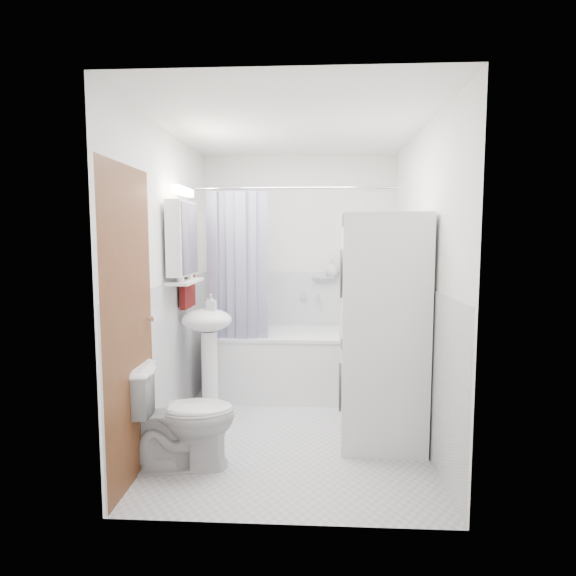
# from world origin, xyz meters

# --- Properties ---
(floor) EXTENTS (2.60, 2.60, 0.00)m
(floor) POSITION_xyz_m (0.00, 0.00, 0.00)
(floor) COLOR silver
(floor) RESTS_ON ground
(room_walls) EXTENTS (2.60, 2.60, 2.60)m
(room_walls) POSITION_xyz_m (0.00, 0.00, 1.49)
(room_walls) COLOR white
(room_walls) RESTS_ON ground
(wainscot) EXTENTS (1.98, 2.58, 2.58)m
(wainscot) POSITION_xyz_m (0.00, 0.29, 0.60)
(wainscot) COLOR white
(wainscot) RESTS_ON ground
(door) EXTENTS (0.05, 2.00, 2.00)m
(door) POSITION_xyz_m (-0.95, -0.55, 1.00)
(door) COLOR brown
(door) RESTS_ON ground
(bathtub) EXTENTS (1.66, 0.78, 0.63)m
(bathtub) POSITION_xyz_m (0.01, 0.92, 0.35)
(bathtub) COLOR white
(bathtub) RESTS_ON ground
(tub_spout) EXTENTS (0.04, 0.12, 0.04)m
(tub_spout) POSITION_xyz_m (0.21, 1.25, 0.95)
(tub_spout) COLOR silver
(tub_spout) RESTS_ON room_walls
(curtain_rod) EXTENTS (1.84, 0.02, 0.02)m
(curtain_rod) POSITION_xyz_m (0.01, 0.59, 2.00)
(curtain_rod) COLOR silver
(curtain_rod) RESTS_ON room_walls
(shower_curtain) EXTENTS (0.55, 0.02, 1.45)m
(shower_curtain) POSITION_xyz_m (-0.54, 0.59, 1.25)
(shower_curtain) COLOR #18164D
(shower_curtain) RESTS_ON curtain_rod
(sink) EXTENTS (0.44, 0.37, 1.04)m
(sink) POSITION_xyz_m (-0.75, 0.28, 0.70)
(sink) COLOR white
(sink) RESTS_ON ground
(medicine_cabinet) EXTENTS (0.13, 0.50, 0.71)m
(medicine_cabinet) POSITION_xyz_m (-0.90, 0.10, 1.57)
(medicine_cabinet) COLOR white
(medicine_cabinet) RESTS_ON room_walls
(shelf) EXTENTS (0.18, 0.54, 0.02)m
(shelf) POSITION_xyz_m (-0.89, 0.10, 1.20)
(shelf) COLOR silver
(shelf) RESTS_ON room_walls
(shower_caddy) EXTENTS (0.22, 0.06, 0.02)m
(shower_caddy) POSITION_xyz_m (0.26, 1.24, 1.15)
(shower_caddy) COLOR silver
(shower_caddy) RESTS_ON room_walls
(towel) EXTENTS (0.07, 0.35, 0.84)m
(towel) POSITION_xyz_m (-0.94, 0.36, 1.38)
(towel) COLOR #5E1811
(towel) RESTS_ON room_walls
(washer_dryer) EXTENTS (0.64, 0.63, 1.73)m
(washer_dryer) POSITION_xyz_m (0.68, -0.18, 0.87)
(washer_dryer) COLOR white
(washer_dryer) RESTS_ON ground
(toilet) EXTENTS (0.78, 0.52, 0.71)m
(toilet) POSITION_xyz_m (-0.72, -0.66, 0.35)
(toilet) COLOR white
(toilet) RESTS_ON ground
(soap_pump) EXTENTS (0.08, 0.17, 0.08)m
(soap_pump) POSITION_xyz_m (-0.71, 0.25, 0.95)
(soap_pump) COLOR gray
(soap_pump) RESTS_ON sink
(shelf_bottle) EXTENTS (0.07, 0.18, 0.07)m
(shelf_bottle) POSITION_xyz_m (-0.89, -0.05, 1.25)
(shelf_bottle) COLOR gray
(shelf_bottle) RESTS_ON shelf
(shelf_cup) EXTENTS (0.10, 0.09, 0.10)m
(shelf_cup) POSITION_xyz_m (-0.89, 0.22, 1.26)
(shelf_cup) COLOR gray
(shelf_cup) RESTS_ON shelf
(shampoo_a) EXTENTS (0.13, 0.17, 0.13)m
(shampoo_a) POSITION_xyz_m (0.35, 1.24, 1.23)
(shampoo_a) COLOR gray
(shampoo_a) RESTS_ON shower_caddy
(shampoo_b) EXTENTS (0.08, 0.21, 0.08)m
(shampoo_b) POSITION_xyz_m (0.47, 1.24, 1.20)
(shampoo_b) COLOR #294AA5
(shampoo_b) RESTS_ON shower_caddy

